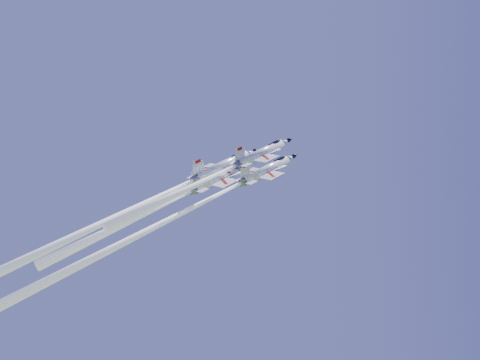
# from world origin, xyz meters

# --- Properties ---
(jet_lead) EXTENTS (34.83, 38.02, 44.64)m
(jet_lead) POSITION_xyz_m (-11.24, -7.55, 96.92)
(jet_lead) COLOR white
(jet_left) EXTENTS (27.85, 28.70, 31.94)m
(jet_left) POSITION_xyz_m (-14.44, 0.04, 100.80)
(jet_left) COLOR white
(jet_right) EXTENTS (22.98, 23.62, 26.25)m
(jet_right) POSITION_xyz_m (-3.39, -10.32, 103.80)
(jet_right) COLOR white
(jet_slot) EXTENTS (32.73, 35.41, 40.67)m
(jet_slot) POSITION_xyz_m (-17.12, -16.63, 96.63)
(jet_slot) COLOR white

